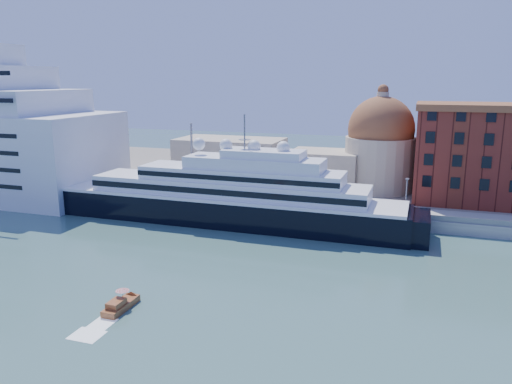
% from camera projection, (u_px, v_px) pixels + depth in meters
% --- Properties ---
extents(ground, '(400.00, 400.00, 0.00)m').
position_uv_depth(ground, '(215.00, 261.00, 86.08)').
color(ground, '#345A56').
rests_on(ground, ground).
extents(quay, '(180.00, 10.00, 2.50)m').
position_uv_depth(quay, '(272.00, 207.00, 117.21)').
color(quay, gray).
rests_on(quay, ground).
extents(land, '(260.00, 72.00, 2.00)m').
position_uv_depth(land, '(310.00, 177.00, 155.15)').
color(land, slate).
rests_on(land, ground).
extents(quay_fence, '(180.00, 0.10, 1.20)m').
position_uv_depth(quay_fence, '(267.00, 204.00, 112.64)').
color(quay_fence, slate).
rests_on(quay_fence, quay).
extents(superyacht, '(92.49, 12.82, 27.64)m').
position_uv_depth(superyacht, '(207.00, 200.00, 109.90)').
color(superyacht, black).
rests_on(superyacht, ground).
extents(service_barge, '(12.41, 4.30, 2.78)m').
position_uv_depth(service_barge, '(34.00, 201.00, 125.28)').
color(service_barge, white).
rests_on(service_barge, ground).
extents(water_taxi, '(2.20, 6.47, 3.07)m').
position_uv_depth(water_taxi, '(120.00, 305.00, 67.99)').
color(water_taxi, brown).
rests_on(water_taxi, ground).
extents(warehouse, '(43.00, 19.00, 23.25)m').
position_uv_depth(warehouse, '(511.00, 154.00, 114.88)').
color(warehouse, maroon).
rests_on(warehouse, land).
extents(church, '(66.00, 18.00, 25.50)m').
position_uv_depth(church, '(320.00, 154.00, 134.99)').
color(church, beige).
rests_on(church, land).
extents(lamp_posts, '(120.80, 2.40, 18.00)m').
position_uv_depth(lamp_posts, '(219.00, 170.00, 117.64)').
color(lamp_posts, slate).
rests_on(lamp_posts, quay).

